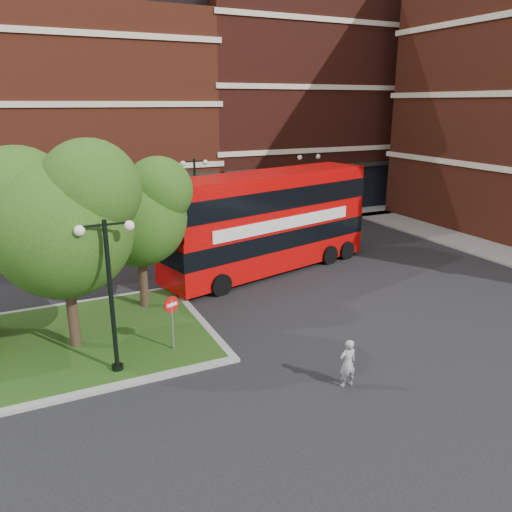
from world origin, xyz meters
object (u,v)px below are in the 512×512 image
bus (268,215)px  woman (348,363)px  car_white (255,221)px  car_silver (89,233)px

bus → woman: size_ratio=7.67×
car_white → bus: bearing=159.0°
woman → car_silver: bearing=-74.3°
car_silver → car_white: (10.28, -1.50, -0.02)m
bus → woman: 11.34m
woman → car_white: 18.79m
bus → car_silver: size_ratio=2.55×
bus → car_white: bearing=55.3°
bus → car_white: (2.66, 7.19, -2.11)m
bus → car_silver: bearing=116.8°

